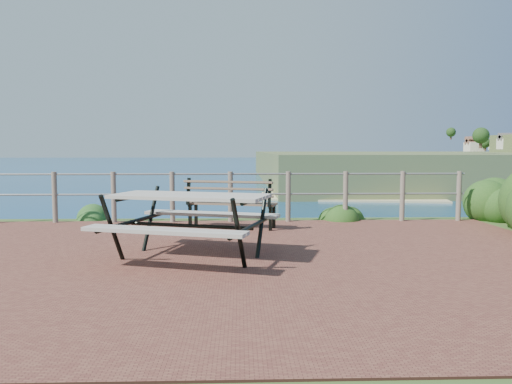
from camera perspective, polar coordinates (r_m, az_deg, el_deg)
The scene contains 8 objects.
ground at distance 6.68m, azimuth -3.45°, elevation -7.73°, with size 10.00×7.00×0.12m, color brown.
ocean at distance 206.52m, azimuth -1.90°, elevation 4.52°, with size 1200.00×1200.00×0.00m, color #135872.
safety_railing at distance 9.90m, azimuth -2.93°, elevation -0.23°, with size 9.40×0.10×1.00m.
picnic_table at distance 6.62m, azimuth -7.55°, elevation -3.11°, with size 2.17×1.68×0.85m.
park_bench at distance 9.13m, azimuth -2.78°, elevation -0.44°, with size 1.69×0.84×0.92m.
shrub_right_edge at distance 11.32m, azimuth 24.80°, elevation -2.95°, with size 1.13×1.13×1.61m, color #184515.
shrub_lip_west at distance 10.97m, azimuth -17.84°, elevation -2.97°, with size 0.80×0.80×0.55m, color #234C1C.
shrub_lip_east at distance 10.50m, azimuth 9.49°, elevation -3.14°, with size 0.75×0.75×0.49m, color #184515.
Camera 1 is at (0.19, -6.51, 1.46)m, focal length 35.00 mm.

